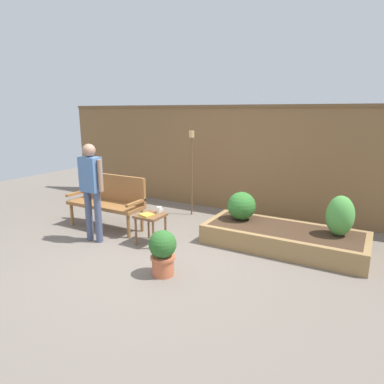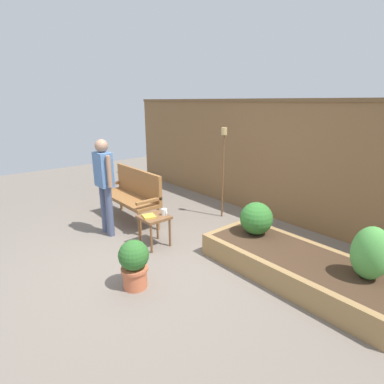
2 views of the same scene
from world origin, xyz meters
name	(u,v)px [view 2 (image 2 of 2)]	position (x,y,z in m)	size (l,w,h in m)	color
ground_plane	(153,257)	(0.00, 0.00, 0.00)	(14.00, 14.00, 0.00)	#70665B
fence_back	(270,159)	(0.00, 2.60, 1.09)	(8.40, 0.14, 2.16)	brown
garden_bench	(133,192)	(-1.42, 0.52, 0.54)	(1.44, 0.48, 0.94)	#936033
side_table	(154,221)	(-0.29, 0.22, 0.40)	(0.40, 0.40, 0.48)	brown
cup_on_table	(164,212)	(-0.22, 0.36, 0.53)	(0.12, 0.08, 0.10)	white
book_on_table	(149,216)	(-0.30, 0.14, 0.49)	(0.19, 0.17, 0.03)	gold
potted_boxwood	(134,262)	(0.46, -0.55, 0.33)	(0.36, 0.36, 0.59)	#C66642
raised_planter_bed	(296,265)	(1.56, 1.10, 0.15)	(2.40, 1.00, 0.30)	#997547
shrub_near_bench	(256,218)	(0.83, 1.21, 0.53)	(0.46, 0.46, 0.46)	brown
shrub_far_corner	(371,253)	(2.32, 1.21, 0.59)	(0.39, 0.39, 0.59)	brown
tiki_torch	(223,157)	(-0.49, 1.88, 1.15)	(0.10, 0.10, 1.67)	brown
person_by_bench	(104,179)	(-1.15, -0.12, 0.93)	(0.47, 0.20, 1.56)	#475170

